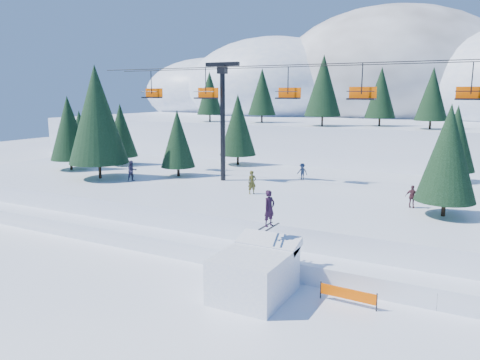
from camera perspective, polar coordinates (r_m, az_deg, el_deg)
The scene contains 10 objects.
ground at distance 23.39m, azimuth -5.05°, elevation -15.28°, with size 160.00×160.00×0.00m, color white.
mid_shelf at distance 38.48m, azimuth 9.65°, elevation -3.01°, with size 70.00×22.00×2.50m, color white.
berm at distance 29.69m, azimuth 3.43°, elevation -8.38°, with size 70.00×6.00×1.10m, color white.
mountain_ridge at distance 92.50m, azimuth 17.80°, elevation 9.73°, with size 119.00×60.00×26.46m.
jump_kicker at distance 24.12m, azimuth 1.84°, elevation -11.13°, with size 3.37×4.60×5.23m.
chairlift at distance 37.06m, azimuth 12.21°, elevation 9.00°, with size 46.00×3.21×10.28m.
conifer_stand at distance 37.55m, azimuth 12.08°, elevation 5.54°, with size 61.57×17.89×10.19m.
distant_skiers at distance 37.60m, azimuth 6.42°, elevation 0.03°, with size 30.88×8.47×1.84m.
banner_near at distance 24.00m, azimuth 13.02°, elevation -13.41°, with size 2.86×0.20×0.90m.
banner_far at distance 25.15m, azimuth 19.92°, elevation -12.63°, with size 2.72×0.95×0.90m.
Camera 1 is at (11.57, -17.60, 10.17)m, focal length 35.00 mm.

